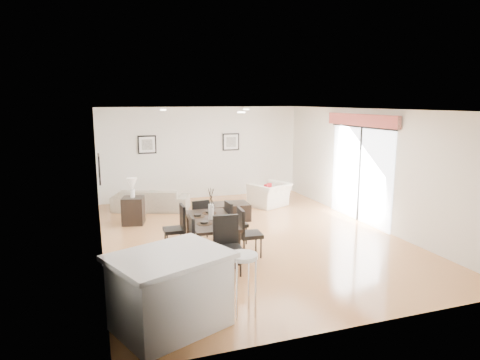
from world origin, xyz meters
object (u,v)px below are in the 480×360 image
object	(u,v)px
dining_chair_enear	(246,230)
bar_stool	(243,263)
dining_chair_wfar	(178,225)
coffee_table	(228,212)
armchair	(270,195)
dining_chair_wnear	(186,237)
dining_chair_foot	(199,216)
kitchen_island	(170,291)
dining_chair_efar	(233,220)
sofa	(151,200)
side_table	(133,211)
dining_chair_head	(227,241)
dining_table	(211,223)

from	to	relation	value
dining_chair_enear	bar_stool	xyz separation A→B (m)	(-0.80, -2.08, 0.23)
dining_chair_wfar	coffee_table	bearing A→B (deg)	138.55
armchair	dining_chair_wnear	bearing A→B (deg)	22.78
dining_chair_wfar	dining_chair_foot	distance (m)	0.83
dining_chair_wnear	kitchen_island	size ratio (longest dim) A/B	0.51
dining_chair_wnear	dining_chair_efar	xyz separation A→B (m)	(1.13, 0.80, -0.01)
sofa	side_table	distance (m)	1.29
dining_chair_head	kitchen_island	size ratio (longest dim) A/B	0.57
dining_chair_enear	kitchen_island	world-z (taller)	kitchen_island
sofa	dining_chair_wnear	size ratio (longest dim) A/B	2.25
side_table	kitchen_island	world-z (taller)	kitchen_island
dining_chair_enear	bar_stool	size ratio (longest dim) A/B	1.06
dining_chair_wnear	bar_stool	xyz separation A→B (m)	(0.33, -2.07, 0.25)
armchair	dining_chair_foot	bearing A→B (deg)	13.84
armchair	dining_chair_wnear	size ratio (longest dim) A/B	1.13
sofa	dining_chair_foot	size ratio (longest dim) A/B	2.39
dining_chair_wfar	bar_stool	bearing A→B (deg)	7.50
dining_chair_wfar	kitchen_island	size ratio (longest dim) A/B	0.52
sofa	dining_table	bearing A→B (deg)	121.03
armchair	coffee_table	bearing A→B (deg)	6.72
sofa	coffee_table	size ratio (longest dim) A/B	1.91
dining_chair_head	armchair	bearing A→B (deg)	63.02
bar_stool	kitchen_island	bearing A→B (deg)	180.00
dining_chair_wnear	dining_chair_head	bearing A→B (deg)	48.53
armchair	dining_chair_foot	size ratio (longest dim) A/B	1.20
dining_chair_efar	dining_chair_head	xyz separation A→B (m)	(-0.56, -1.38, 0.06)
armchair	dining_chair_efar	world-z (taller)	dining_chair_efar
dining_chair_foot	dining_chair_enear	bearing A→B (deg)	105.05
dining_chair_wnear	dining_chair_efar	world-z (taller)	dining_chair_wnear
sofa	dining_chair_foot	world-z (taller)	dining_chair_foot
sofa	dining_chair_wnear	distance (m)	4.07
dining_chair_enear	side_table	size ratio (longest dim) A/B	1.44
kitchen_island	bar_stool	size ratio (longest dim) A/B	1.98
armchair	dining_chair_wnear	world-z (taller)	dining_chair_wnear
dining_table	coffee_table	world-z (taller)	dining_table
dining_table	dining_chair_wnear	size ratio (longest dim) A/B	1.88
armchair	dining_chair_efar	bearing A→B (deg)	28.28
dining_chair_efar	side_table	world-z (taller)	dining_chair_efar
armchair	dining_chair_foot	world-z (taller)	dining_chair_foot
dining_chair_wfar	dining_chair_foot	world-z (taller)	dining_chair_wfar
sofa	kitchen_island	size ratio (longest dim) A/B	1.15
dining_chair_head	coffee_table	xyz separation A→B (m)	(0.97, 3.07, -0.34)
dining_chair_efar	sofa	bearing A→B (deg)	18.63
dining_chair_foot	side_table	distance (m)	1.95
dining_chair_foot	bar_stool	xyz separation A→B (m)	(-0.24, -3.47, 0.28)
coffee_table	dining_table	bearing A→B (deg)	-112.28
armchair	kitchen_island	xyz separation A→B (m)	(-3.71, -5.53, 0.18)
bar_stool	dining_chair_head	bearing A→B (deg)	80.81
kitchen_island	bar_stool	xyz separation A→B (m)	(0.98, 0.00, 0.25)
dining_table	armchair	bearing A→B (deg)	55.01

